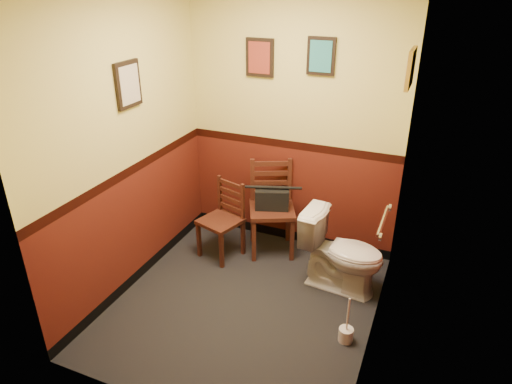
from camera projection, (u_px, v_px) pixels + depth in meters
The scene contains 16 objects.
floor at pixel (245, 303), 4.10m from camera, with size 2.20×2.40×0.00m, color black.
wall_back at pixel (293, 122), 4.51m from camera, with size 2.20×2.70×0.00m, color #511910.
wall_front at pixel (155, 240), 2.51m from camera, with size 2.20×2.70×0.00m, color #511910.
wall_left at pixel (126, 145), 3.89m from camera, with size 2.40×2.70×0.00m, color #511910.
wall_right at pixel (390, 187), 3.13m from camera, with size 2.40×2.70×0.00m, color #511910.
grab_bar at pixel (384, 221), 3.52m from camera, with size 0.05×0.56×0.06m.
framed_print_back_a at pixel (260, 58), 4.35m from camera, with size 0.28×0.04×0.36m.
framed_print_back_b at pixel (321, 56), 4.12m from camera, with size 0.26×0.04×0.34m.
framed_print_left at pixel (128, 85), 3.75m from camera, with size 0.04×0.30×0.38m.
framed_print_right at pixel (410, 68), 3.33m from camera, with size 0.04×0.34×0.28m.
toilet at pixel (342, 253), 4.16m from camera, with size 0.43×0.76×0.75m, color white.
toilet_brush at pixel (346, 334), 3.65m from camera, with size 0.12×0.12×0.42m.
chair_left at pixel (223, 220), 4.66m from camera, with size 0.47×0.47×0.81m.
chair_right at pixel (272, 208), 4.72m from camera, with size 0.60×0.60×0.97m.
handbag at pixel (272, 199), 4.63m from camera, with size 0.37×0.27×0.25m.
tp_stack at pixel (313, 239), 4.84m from camera, with size 0.24×0.15×0.31m.
Camera 1 is at (1.35, -2.97, 2.68)m, focal length 32.00 mm.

